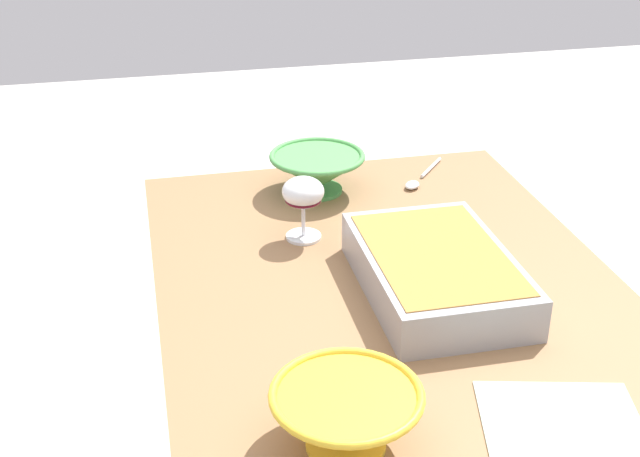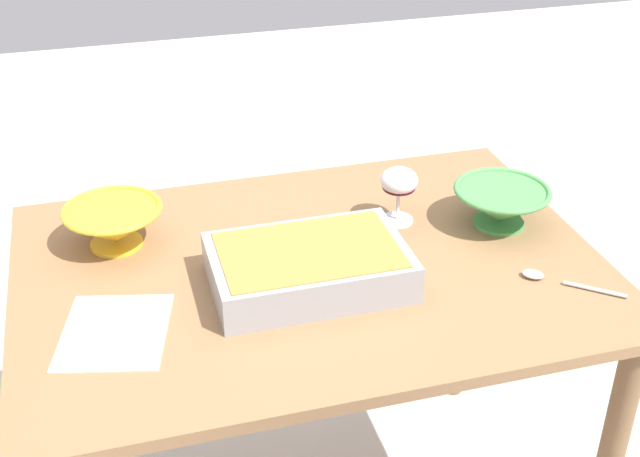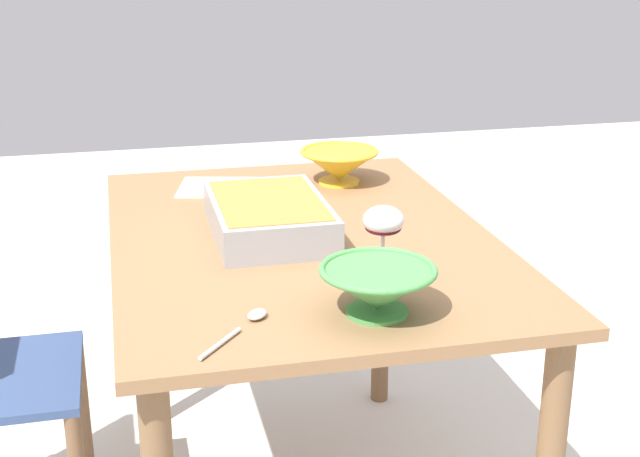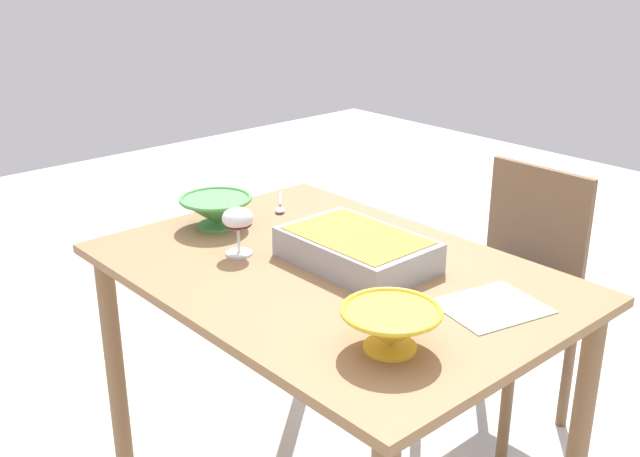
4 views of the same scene
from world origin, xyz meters
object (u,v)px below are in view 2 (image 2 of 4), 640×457
(wine_glass, at_px, (399,184))
(mixing_bowl, at_px, (501,204))
(serving_spoon, at_px, (551,279))
(small_bowl, at_px, (114,224))
(napkin, at_px, (115,332))
(dining_table, at_px, (310,308))
(casserole_dish, at_px, (309,265))

(wine_glass, bearing_deg, mixing_bowl, -19.38)
(serving_spoon, bearing_deg, wine_glass, 124.08)
(small_bowl, bearing_deg, napkin, -94.72)
(mixing_bowl, xyz_separation_m, small_bowl, (-0.83, 0.14, 0.00))
(mixing_bowl, distance_m, napkin, 0.87)
(dining_table, distance_m, napkin, 0.44)
(dining_table, relative_size, mixing_bowl, 5.64)
(casserole_dish, distance_m, mixing_bowl, 0.48)
(dining_table, height_order, serving_spoon, serving_spoon)
(mixing_bowl, bearing_deg, napkin, -168.75)
(napkin, bearing_deg, dining_table, 17.23)
(mixing_bowl, bearing_deg, dining_table, -174.39)
(serving_spoon, relative_size, napkin, 0.74)
(casserole_dish, distance_m, napkin, 0.39)
(small_bowl, relative_size, napkin, 0.92)
(napkin, bearing_deg, serving_spoon, -4.54)
(mixing_bowl, height_order, serving_spoon, mixing_bowl)
(mixing_bowl, bearing_deg, serving_spoon, -90.46)
(wine_glass, relative_size, small_bowl, 0.63)
(casserole_dish, bearing_deg, napkin, -171.76)
(casserole_dish, xyz_separation_m, napkin, (-0.38, -0.06, -0.04))
(dining_table, xyz_separation_m, small_bowl, (-0.38, 0.18, 0.16))
(casserole_dish, xyz_separation_m, small_bowl, (-0.36, 0.25, 0.01))
(serving_spoon, bearing_deg, dining_table, 156.59)
(wine_glass, bearing_deg, napkin, -159.08)
(small_bowl, xyz_separation_m, napkin, (-0.03, -0.31, -0.05))
(serving_spoon, bearing_deg, mixing_bowl, 89.54)
(wine_glass, height_order, serving_spoon, wine_glass)
(small_bowl, distance_m, serving_spoon, 0.91)
(wine_glass, distance_m, mixing_bowl, 0.23)
(dining_table, relative_size, serving_spoon, 7.06)
(mixing_bowl, xyz_separation_m, napkin, (-0.85, -0.17, -0.05))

